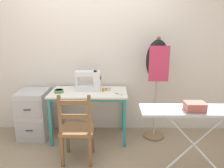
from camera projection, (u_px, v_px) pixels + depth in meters
The scene contains 14 objects.
ground_plane at pixel (88, 148), 3.09m from camera, with size 14.00×14.00×0.00m, color gray.
wall_back at pixel (90, 52), 3.41m from camera, with size 10.00×0.05×2.55m.
sewing_table at pixel (89, 98), 3.20m from camera, with size 1.11×0.59×0.74m.
sewing_machine at pixel (89, 81), 3.21m from camera, with size 0.37×0.18×0.31m.
fabric_bowl at pixel (59, 91), 3.12m from camera, with size 0.13×0.13×0.04m.
scissors at pixel (118, 94), 3.06m from camera, with size 0.12×0.12×0.01m.
thread_spool_near_machine at pixel (103, 90), 3.18m from camera, with size 0.04×0.04×0.04m.
thread_spool_mid_table at pixel (106, 90), 3.22m from camera, with size 0.04×0.04×0.03m.
thread_spool_far_edge at pixel (109, 90), 3.22m from camera, with size 0.03×0.03×0.03m.
wooden_chair at pixel (77, 129), 2.69m from camera, with size 0.40×0.38×0.92m.
filing_cabinet at pixel (35, 114), 3.36m from camera, with size 0.42×0.52×0.73m.
dress_form at pixel (157, 66), 3.12m from camera, with size 0.33×0.32×1.53m.
ironing_board at pixel (197, 113), 2.31m from camera, with size 1.21×0.34×0.82m.
storage_box at pixel (195, 107), 2.24m from camera, with size 0.21×0.16×0.09m.
Camera 1 is at (0.37, -2.76, 1.64)m, focal length 35.00 mm.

